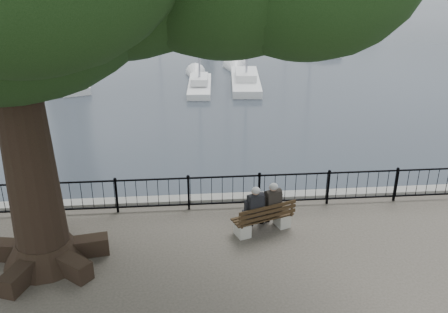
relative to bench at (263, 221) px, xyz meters
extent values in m
cube|color=gray|center=(-0.92, 1.82, -0.80)|extent=(200.00, 0.40, 1.20)
cube|color=black|center=(-0.92, 1.32, 0.68)|extent=(22.00, 0.04, 0.04)
cube|color=black|center=(-0.92, 1.32, -0.15)|extent=(22.00, 0.04, 0.04)
cube|color=gray|center=(-0.57, -0.17, -0.12)|extent=(0.44, 0.49, 0.37)
cube|color=gray|center=(0.54, 0.24, -0.12)|extent=(0.44, 0.49, 0.37)
cube|color=black|center=(-0.01, 0.03, 0.11)|extent=(1.70, 0.99, 0.04)
cube|color=black|center=(0.07, -0.20, 0.38)|extent=(1.55, 0.59, 0.36)
cube|color=black|center=(-0.27, -0.05, 0.22)|extent=(0.40, 0.37, 0.22)
cube|color=black|center=(-0.23, -0.14, 0.56)|extent=(0.45, 0.34, 0.55)
sphere|color=#A57D63|center=(-0.25, -0.11, 0.95)|extent=(0.21, 0.21, 0.21)
ellipsoid|color=gray|center=(-0.24, -0.13, 0.98)|extent=(0.22, 0.22, 0.19)
cube|color=black|center=(-0.36, 0.20, -0.10)|extent=(0.41, 0.48, 0.41)
cube|color=black|center=(0.21, 0.13, 0.22)|extent=(0.40, 0.37, 0.22)
cube|color=black|center=(0.25, 0.03, 0.56)|extent=(0.45, 0.34, 0.55)
sphere|color=#A57D63|center=(0.23, 0.07, 0.95)|extent=(0.21, 0.21, 0.21)
ellipsoid|color=gray|center=(0.24, 0.04, 0.98)|extent=(0.22, 0.22, 0.19)
cube|color=black|center=(0.12, 0.37, -0.10)|extent=(0.41, 0.48, 0.41)
cone|color=black|center=(-5.38, -0.86, -0.02)|extent=(1.94, 1.94, 0.57)
cone|color=black|center=(-5.38, -0.86, 3.12)|extent=(1.25, 1.25, 6.84)
cube|color=gray|center=(1.08, 48.82, -0.70)|extent=(5.81, 5.81, 1.40)
cube|color=white|center=(-8.74, 18.75, -1.20)|extent=(3.23, 5.76, 0.62)
cube|color=white|center=(-8.74, 18.75, -0.70)|extent=(1.79, 2.51, 0.46)
cube|color=white|center=(-1.04, 17.00, -1.20)|extent=(1.58, 4.68, 0.51)
cube|color=white|center=(-1.04, 17.00, -0.70)|extent=(1.06, 1.93, 0.38)
cylinder|color=#ABAAB6|center=(-1.04, 16.74, 3.49)|extent=(0.10, 0.10, 8.79)
cube|color=white|center=(1.73, 17.73, -1.20)|extent=(2.09, 5.95, 0.65)
cube|color=white|center=(1.73, 17.73, -0.70)|extent=(1.38, 2.47, 0.49)
cube|color=white|center=(7.91, 26.89, -1.20)|extent=(3.53, 6.21, 0.67)
cube|color=white|center=(7.91, 26.89, -0.70)|extent=(1.95, 2.71, 0.50)
cube|color=white|center=(-15.44, 31.34, -1.20)|extent=(3.25, 5.79, 0.62)
cube|color=white|center=(-15.44, 31.34, -0.70)|extent=(1.80, 2.52, 0.47)
cube|color=white|center=(1.62, 28.78, -1.20)|extent=(1.97, 6.10, 0.67)
cube|color=white|center=(1.62, 28.78, -0.70)|extent=(1.35, 2.51, 0.50)
cube|color=white|center=(8.40, 38.67, -1.20)|extent=(2.34, 5.97, 0.65)
cube|color=white|center=(8.40, 38.67, -0.70)|extent=(1.48, 2.50, 0.48)
cube|color=white|center=(-4.09, 35.81, -1.20)|extent=(2.55, 6.28, 0.68)
cube|color=white|center=(-4.09, 35.81, -0.70)|extent=(1.58, 2.64, 0.51)
camera|label=1|loc=(-1.96, -11.12, 6.80)|focal=40.00mm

